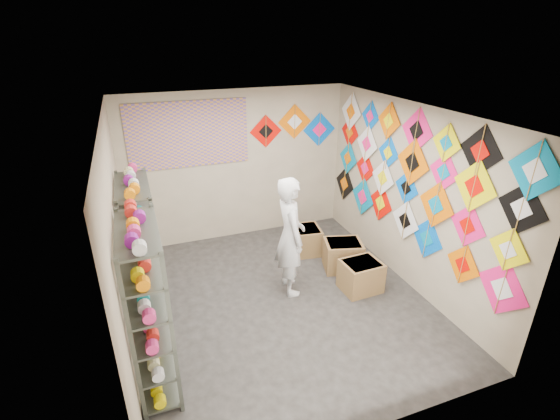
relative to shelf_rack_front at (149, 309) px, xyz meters
name	(u,v)px	position (x,y,z in m)	size (l,w,h in m)	color
ground	(281,300)	(1.78, 0.85, -0.95)	(4.50, 4.50, 0.00)	#262421
room_walls	(281,196)	(1.78, 0.85, 0.69)	(4.50, 4.50, 4.50)	tan
shelf_rack_front	(149,309)	(0.00, 0.00, 0.00)	(0.40, 1.10, 1.90)	#4C5147
shelf_rack_back	(142,250)	(0.00, 1.30, 0.00)	(0.40, 1.10, 1.90)	#4C5147
string_spools	(144,269)	(0.00, 0.65, 0.10)	(0.12, 2.36, 0.12)	#E32C78
kite_wall_display	(409,179)	(3.76, 0.84, 0.68)	(0.06, 4.36, 2.10)	#F81573
back_wall_kites	(295,127)	(2.89, 3.09, 1.02)	(1.67, 0.02, 0.82)	#D90800
poster	(189,135)	(0.98, 3.08, 1.05)	(2.00, 0.01, 1.10)	#5E4596
shopkeeper	(290,236)	(2.01, 1.08, -0.05)	(0.48, 0.68, 1.79)	silver
carton_a	(361,276)	(3.00, 0.70, -0.72)	(0.56, 0.47, 0.47)	olive
carton_b	(343,255)	(3.03, 1.32, -0.71)	(0.59, 0.48, 0.48)	olive
carton_c	(306,240)	(2.69, 2.02, -0.72)	(0.48, 0.53, 0.46)	olive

